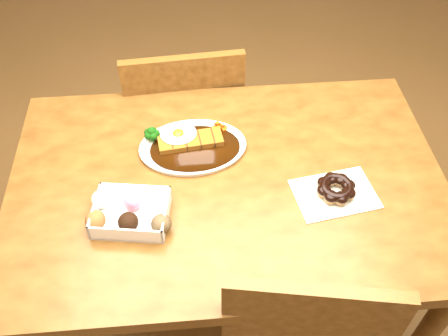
{
  "coord_description": "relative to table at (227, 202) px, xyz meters",
  "views": [
    {
      "loc": [
        -0.09,
        -0.89,
        1.79
      ],
      "look_at": [
        -0.01,
        -0.01,
        0.81
      ],
      "focal_mm": 40.0,
      "sensor_mm": 36.0,
      "label": 1
    }
  ],
  "objects": [
    {
      "name": "pon_de_ring",
      "position": [
        0.28,
        -0.07,
        0.12
      ],
      "size": [
        0.24,
        0.18,
        0.04
      ],
      "rotation": [
        0.0,
        0.0,
        0.16
      ],
      "color": "silver",
      "rests_on": "table"
    },
    {
      "name": "table",
      "position": [
        0.0,
        0.0,
        0.0
      ],
      "size": [
        1.2,
        0.8,
        0.75
      ],
      "color": "#4C2B0F",
      "rests_on": "ground"
    },
    {
      "name": "katsu_curry_plate",
      "position": [
        -0.1,
        0.13,
        0.11
      ],
      "size": [
        0.31,
        0.23,
        0.06
      ],
      "rotation": [
        0.0,
        0.0,
        0.05
      ],
      "color": "white",
      "rests_on": "table"
    },
    {
      "name": "chair_far",
      "position": [
        -0.12,
        0.53,
        -0.17
      ],
      "size": [
        0.45,
        0.45,
        0.87
      ],
      "rotation": [
        0.0,
        0.0,
        3.21
      ],
      "color": "#4C2B0F",
      "rests_on": "ground"
    },
    {
      "name": "ground",
      "position": [
        0.0,
        0.0,
        -0.65
      ],
      "size": [
        6.0,
        6.0,
        0.0
      ],
      "primitive_type": "plane",
      "color": "brown",
      "rests_on": "ground"
    },
    {
      "name": "donut_box",
      "position": [
        -0.26,
        -0.11,
        0.13
      ],
      "size": [
        0.22,
        0.17,
        0.05
      ],
      "rotation": [
        0.0,
        0.0,
        -0.15
      ],
      "color": "white",
      "rests_on": "table"
    }
  ]
}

